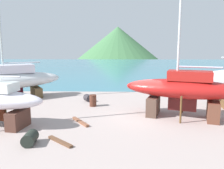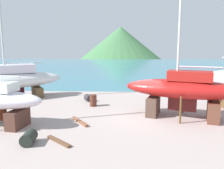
% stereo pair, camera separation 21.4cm
% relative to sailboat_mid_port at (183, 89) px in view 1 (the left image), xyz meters
% --- Properties ---
extents(ground_plane, '(42.94, 42.94, 0.00)m').
position_rel_sailboat_mid_port_xyz_m(ground_plane, '(-2.72, -1.77, -1.94)').
color(ground_plane, '#A89892').
extents(sea_water, '(164.52, 68.44, 0.01)m').
position_rel_sailboat_mid_port_xyz_m(sea_water, '(-2.72, 43.18, -1.94)').
color(sea_water, teal).
rests_on(sea_water, ground).
extents(headland_hill, '(89.09, 89.09, 35.13)m').
position_rel_sailboat_mid_port_xyz_m(headland_hill, '(-4.34, 129.06, -1.94)').
color(headland_hill, '#417345').
rests_on(headland_hill, ground).
extents(sailboat_mid_port, '(8.03, 4.63, 13.18)m').
position_rel_sailboat_mid_port_xyz_m(sailboat_mid_port, '(0.00, 0.00, 0.00)').
color(sailboat_mid_port, brown).
rests_on(sailboat_mid_port, ground).
extents(sailboat_far_slipway, '(9.37, 7.34, 16.03)m').
position_rel_sailboat_mid_port_xyz_m(sailboat_far_slipway, '(-14.15, 5.29, -0.14)').
color(sailboat_far_slipway, brown).
rests_on(sailboat_far_slipway, ground).
extents(barrel_tipped_left, '(0.69, 0.99, 0.62)m').
position_rel_sailboat_mid_port_xyz_m(barrel_tipped_left, '(-8.61, -4.57, -1.63)').
color(barrel_tipped_left, '#212822').
rests_on(barrel_tipped_left, ground).
extents(barrel_blue_faded, '(0.77, 0.77, 0.92)m').
position_rel_sailboat_mid_port_xyz_m(barrel_blue_faded, '(-6.34, 2.84, -1.48)').
color(barrel_blue_faded, '#532B1E').
rests_on(barrel_blue_faded, ground).
extents(barrel_rust_mid, '(0.91, 0.97, 0.60)m').
position_rel_sailboat_mid_port_xyz_m(barrel_rust_mid, '(-6.95, 4.50, -1.65)').
color(barrel_rust_mid, '#302B30').
rests_on(barrel_rust_mid, ground).
extents(timber_long_aft, '(1.29, 1.73, 0.14)m').
position_rel_sailboat_mid_port_xyz_m(timber_long_aft, '(-6.69, -1.29, -1.87)').
color(timber_long_aft, brown).
rests_on(timber_long_aft, ground).
extents(timber_plank_far, '(1.51, 1.37, 0.12)m').
position_rel_sailboat_mid_port_xyz_m(timber_plank_far, '(-7.21, -4.33, -1.89)').
color(timber_plank_far, brown).
rests_on(timber_plank_far, ground).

